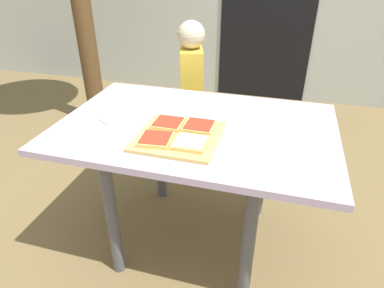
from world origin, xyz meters
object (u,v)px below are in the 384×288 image
(pizza_slice_near_right, at_px, (191,143))
(child_left, at_px, (191,88))
(pizza_slice_far_left, at_px, (168,123))
(cutting_board, at_px, (179,136))
(pizza_slice_far_right, at_px, (199,126))
(pizza_slice_near_left, at_px, (156,139))
(plate_white_left, at_px, (124,115))
(dining_table, at_px, (196,142))

(pizza_slice_near_right, bearing_deg, child_left, 105.75)
(pizza_slice_far_left, xyz_separation_m, child_left, (-0.12, 0.79, -0.13))
(cutting_board, height_order, pizza_slice_far_left, pizza_slice_far_left)
(pizza_slice_near_right, xyz_separation_m, pizza_slice_far_right, (-0.00, 0.15, 0.00))
(pizza_slice_near_right, bearing_deg, pizza_slice_far_right, 91.90)
(pizza_slice_far_right, height_order, child_left, child_left)
(cutting_board, distance_m, pizza_slice_near_left, 0.11)
(pizza_slice_near_left, xyz_separation_m, plate_white_left, (-0.25, 0.22, -0.02))
(cutting_board, xyz_separation_m, pizza_slice_far_left, (-0.07, 0.07, 0.02))
(child_left, bearing_deg, plate_white_left, -99.68)
(pizza_slice_near_right, relative_size, child_left, 0.13)
(cutting_board, distance_m, pizza_slice_far_left, 0.10)
(pizza_slice_near_right, height_order, pizza_slice_far_right, same)
(dining_table, relative_size, plate_white_left, 5.27)
(pizza_slice_near_right, relative_size, pizza_slice_near_left, 0.93)
(cutting_board, bearing_deg, pizza_slice_far_left, 133.98)
(pizza_slice_far_left, bearing_deg, pizza_slice_near_left, -90.16)
(dining_table, bearing_deg, plate_white_left, 179.99)
(cutting_board, height_order, pizza_slice_far_right, pizza_slice_far_right)
(pizza_slice_near_left, bearing_deg, dining_table, 63.97)
(pizza_slice_far_left, bearing_deg, pizza_slice_near_right, -44.65)
(pizza_slice_far_right, height_order, plate_white_left, pizza_slice_far_right)
(pizza_slice_far_left, bearing_deg, dining_table, 32.87)
(pizza_slice_far_right, relative_size, plate_white_left, 0.55)
(dining_table, bearing_deg, pizza_slice_near_right, -80.37)
(pizza_slice_far_right, xyz_separation_m, plate_white_left, (-0.38, 0.06, -0.02))
(pizza_slice_far_right, distance_m, pizza_slice_near_left, 0.21)
(pizza_slice_near_right, distance_m, pizza_slice_far_left, 0.20)
(plate_white_left, xyz_separation_m, child_left, (0.12, 0.72, -0.11))
(plate_white_left, bearing_deg, cutting_board, -24.13)
(pizza_slice_near_right, bearing_deg, cutting_board, 136.79)
(dining_table, xyz_separation_m, pizza_slice_near_right, (0.04, -0.21, 0.11))
(dining_table, distance_m, plate_white_left, 0.36)
(pizza_slice_near_right, height_order, child_left, child_left)
(pizza_slice_far_right, bearing_deg, child_left, 108.23)
(dining_table, relative_size, pizza_slice_far_left, 9.61)
(child_left, bearing_deg, pizza_slice_far_left, -81.27)
(cutting_board, relative_size, pizza_slice_far_right, 2.67)
(pizza_slice_near_right, height_order, plate_white_left, pizza_slice_near_right)
(plate_white_left, height_order, child_left, child_left)
(child_left, bearing_deg, pizza_slice_near_left, -82.66)
(pizza_slice_far_right, relative_size, pizza_slice_near_left, 0.91)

